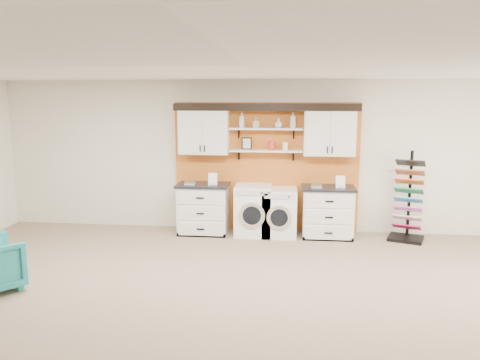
# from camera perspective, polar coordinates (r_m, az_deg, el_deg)

# --- Properties ---
(floor) EXTENTS (10.00, 10.00, 0.00)m
(floor) POSITION_cam_1_polar(r_m,az_deg,el_deg) (5.29, 0.77, -18.15)
(floor) COLOR #88745B
(floor) RESTS_ON ground
(ceiling) EXTENTS (10.00, 10.00, 0.00)m
(ceiling) POSITION_cam_1_polar(r_m,az_deg,el_deg) (4.66, 0.86, 13.77)
(ceiling) COLOR white
(ceiling) RESTS_ON wall_back
(wall_back) EXTENTS (10.00, 0.00, 10.00)m
(wall_back) POSITION_cam_1_polar(r_m,az_deg,el_deg) (8.71, 3.21, 2.88)
(wall_back) COLOR beige
(wall_back) RESTS_ON floor
(accent_panel) EXTENTS (3.40, 0.07, 2.40)m
(accent_panel) POSITION_cam_1_polar(r_m,az_deg,el_deg) (8.71, 3.18, 1.55)
(accent_panel) COLOR #BB5F1F
(accent_panel) RESTS_ON wall_back
(upper_cabinet_left) EXTENTS (0.90, 0.35, 0.84)m
(upper_cabinet_left) POSITION_cam_1_polar(r_m,az_deg,el_deg) (8.59, -4.42, 5.98)
(upper_cabinet_left) COLOR white
(upper_cabinet_left) RESTS_ON wall_back
(upper_cabinet_right) EXTENTS (0.90, 0.35, 0.84)m
(upper_cabinet_right) POSITION_cam_1_polar(r_m,az_deg,el_deg) (8.48, 10.86, 5.77)
(upper_cabinet_right) COLOR white
(upper_cabinet_right) RESTS_ON wall_back
(shelf_lower) EXTENTS (1.32, 0.28, 0.03)m
(shelf_lower) POSITION_cam_1_polar(r_m,az_deg,el_deg) (8.50, 3.15, 3.58)
(shelf_lower) COLOR white
(shelf_lower) RESTS_ON wall_back
(shelf_upper) EXTENTS (1.32, 0.28, 0.03)m
(shelf_upper) POSITION_cam_1_polar(r_m,az_deg,el_deg) (8.46, 3.17, 6.27)
(shelf_upper) COLOR white
(shelf_upper) RESTS_ON wall_back
(crown_molding) EXTENTS (3.30, 0.41, 0.13)m
(crown_molding) POSITION_cam_1_polar(r_m,az_deg,el_deg) (8.46, 3.21, 8.97)
(crown_molding) COLOR black
(crown_molding) RESTS_ON wall_back
(picture_frame) EXTENTS (0.18, 0.02, 0.22)m
(picture_frame) POSITION_cam_1_polar(r_m,az_deg,el_deg) (8.56, 0.82, 4.48)
(picture_frame) COLOR black
(picture_frame) RESTS_ON shelf_lower
(canister_red) EXTENTS (0.11, 0.11, 0.16)m
(canister_red) POSITION_cam_1_polar(r_m,az_deg,el_deg) (8.48, 3.83, 4.21)
(canister_red) COLOR red
(canister_red) RESTS_ON shelf_lower
(canister_cream) EXTENTS (0.10, 0.10, 0.14)m
(canister_cream) POSITION_cam_1_polar(r_m,az_deg,el_deg) (8.48, 5.52, 4.11)
(canister_cream) COLOR silver
(canister_cream) RESTS_ON shelf_lower
(base_cabinet_left) EXTENTS (0.95, 0.66, 0.93)m
(base_cabinet_left) POSITION_cam_1_polar(r_m,az_deg,el_deg) (8.66, -4.47, -3.48)
(base_cabinet_left) COLOR white
(base_cabinet_left) RESTS_ON floor
(base_cabinet_right) EXTENTS (0.94, 0.66, 0.92)m
(base_cabinet_right) POSITION_cam_1_polar(r_m,az_deg,el_deg) (8.55, 10.62, -3.83)
(base_cabinet_right) COLOR white
(base_cabinet_right) RESTS_ON floor
(washer) EXTENTS (0.66, 0.71, 0.92)m
(washer) POSITION_cam_1_polar(r_m,az_deg,el_deg) (8.54, 1.64, -3.68)
(washer) COLOR white
(washer) RESTS_ON floor
(dryer) EXTENTS (0.62, 0.71, 0.86)m
(dryer) POSITION_cam_1_polar(r_m,az_deg,el_deg) (8.53, 4.84, -3.93)
(dryer) COLOR white
(dryer) RESTS_ON floor
(sample_rack) EXTENTS (0.70, 0.65, 1.57)m
(sample_rack) POSITION_cam_1_polar(r_m,az_deg,el_deg) (8.72, 19.74, -3.65)
(sample_rack) COLOR black
(sample_rack) RESTS_ON floor
(soap_bottle_a) EXTENTS (0.13, 0.13, 0.27)m
(soap_bottle_a) POSITION_cam_1_polar(r_m,az_deg,el_deg) (8.49, 0.20, 7.30)
(soap_bottle_a) COLOR silver
(soap_bottle_a) RESTS_ON shelf_upper
(soap_bottle_b) EXTENTS (0.11, 0.11, 0.17)m
(soap_bottle_b) POSITION_cam_1_polar(r_m,az_deg,el_deg) (8.47, 1.95, 6.97)
(soap_bottle_b) COLOR silver
(soap_bottle_b) RESTS_ON shelf_upper
(soap_bottle_c) EXTENTS (0.14, 0.14, 0.17)m
(soap_bottle_c) POSITION_cam_1_polar(r_m,az_deg,el_deg) (8.45, 4.71, 6.92)
(soap_bottle_c) COLOR silver
(soap_bottle_c) RESTS_ON shelf_upper
(soap_bottle_d) EXTENTS (0.15, 0.15, 0.28)m
(soap_bottle_d) POSITION_cam_1_polar(r_m,az_deg,el_deg) (8.44, 6.48, 7.28)
(soap_bottle_d) COLOR silver
(soap_bottle_d) RESTS_ON shelf_upper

